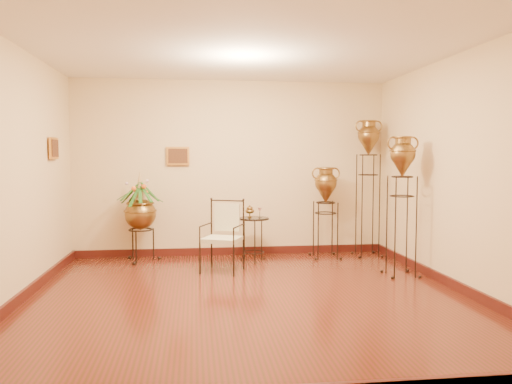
{
  "coord_description": "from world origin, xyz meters",
  "views": [
    {
      "loc": [
        -0.6,
        -5.53,
        1.58
      ],
      "look_at": [
        0.25,
        1.3,
        1.1
      ],
      "focal_mm": 35.0,
      "sensor_mm": 36.0,
      "label": 1
    }
  ],
  "objects": [
    {
      "name": "amphora_short",
      "position": [
        1.45,
        2.07,
        0.72
      ],
      "size": [
        0.49,
        0.49,
        1.45
      ],
      "rotation": [
        0.0,
        0.0,
        0.13
      ],
      "color": "black",
      "rests_on": "ground"
    },
    {
      "name": "side_table",
      "position": [
        0.29,
        1.93,
        0.35
      ],
      "size": [
        0.57,
        0.57,
        0.84
      ],
      "rotation": [
        0.0,
        0.0,
        -0.31
      ],
      "color": "black",
      "rests_on": "ground"
    },
    {
      "name": "amphora_mid",
      "position": [
        2.13,
        0.77,
        0.95
      ],
      "size": [
        0.52,
        0.52,
        1.88
      ],
      "rotation": [
        0.0,
        0.0,
        -0.27
      ],
      "color": "black",
      "rests_on": "ground"
    },
    {
      "name": "room_shell",
      "position": [
        -0.01,
        0.01,
        1.73
      ],
      "size": [
        5.02,
        5.02,
        2.81
      ],
      "color": "beige",
      "rests_on": "ground"
    },
    {
      "name": "planter_urn",
      "position": [
        -1.41,
        2.15,
        0.78
      ],
      "size": [
        0.9,
        0.9,
        1.4
      ],
      "rotation": [
        0.0,
        0.0,
        -0.23
      ],
      "color": "black",
      "rests_on": "ground"
    },
    {
      "name": "armchair",
      "position": [
        -0.22,
        1.27,
        0.5
      ],
      "size": [
        0.71,
        0.69,
        0.99
      ],
      "rotation": [
        0.0,
        0.0,
        -0.4
      ],
      "color": "black",
      "rests_on": "ground"
    },
    {
      "name": "ground",
      "position": [
        0.0,
        0.0,
        0.0
      ],
      "size": [
        5.0,
        5.0,
        0.0
      ],
      "primitive_type": "plane",
      "color": "#591A15",
      "rests_on": "ground"
    },
    {
      "name": "amphora_tall",
      "position": [
        2.15,
        2.12,
        1.12
      ],
      "size": [
        0.47,
        0.47,
        2.19
      ],
      "rotation": [
        0.0,
        0.0,
        0.11
      ],
      "color": "black",
      "rests_on": "ground"
    }
  ]
}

